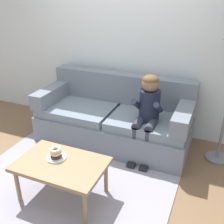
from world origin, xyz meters
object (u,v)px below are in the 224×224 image
donut (56,156)px  coffee_table (61,167)px  person_child (148,110)px  couch (114,119)px  toy_controller (48,161)px

donut → coffee_table: bearing=-30.0°
coffee_table → person_child: bearing=61.8°
couch → toy_controller: bearing=-123.4°
coffee_table → person_child: 1.26m
couch → toy_controller: couch is taller
couch → person_child: (0.53, -0.21, 0.33)m
couch → toy_controller: 1.08m
couch → person_child: person_child is taller
person_child → donut: person_child is taller
coffee_table → toy_controller: bearing=140.0°
person_child → donut: size_ratio=9.18×
couch → donut: (-0.14, -1.24, 0.13)m
person_child → donut: 1.25m
couch → coffee_table: size_ratio=2.35×
person_child → couch: bearing=158.7°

